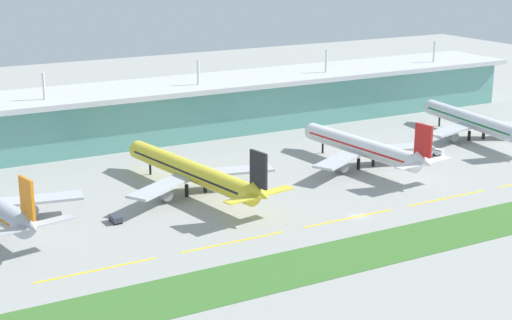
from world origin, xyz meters
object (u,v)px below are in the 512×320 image
airliner_farthest (475,122)px  pushback_tug (116,218)px  baggage_cart (439,153)px  airliner_far_middle (363,147)px  airliner_near_middle (193,172)px

airliner_farthest → pushback_tug: size_ratio=14.39×
pushback_tug → airliner_farthest: bearing=7.8°
airliner_farthest → pushback_tug: 144.96m
pushback_tug → baggage_cart: 116.39m
baggage_cart → airliner_far_middle: bearing=175.7°
airliner_far_middle → airliner_farthest: 58.04m
airliner_near_middle → pushback_tug: airliner_near_middle is taller
airliner_near_middle → baggage_cart: 88.97m
baggage_cart → airliner_near_middle: bearing=177.3°
airliner_far_middle → baggage_cart: size_ratio=15.26×
airliner_near_middle → pushback_tug: 30.40m
airliner_farthest → airliner_near_middle: bearing=-176.2°
baggage_cart → airliner_farthest: bearing=23.3°
airliner_far_middle → baggage_cart: 30.39m
airliner_near_middle → pushback_tug: size_ratio=15.61×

